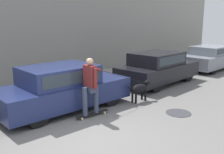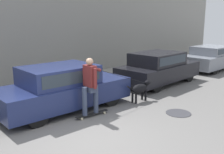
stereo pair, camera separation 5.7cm
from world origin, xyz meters
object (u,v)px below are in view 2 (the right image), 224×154
(skateboarder, at_px, (90,84))
(parked_car_3, at_px, (212,58))
(parked_car_2, at_px, (159,68))
(dog, at_px, (140,89))
(parked_car_1, at_px, (63,88))

(skateboarder, bearing_deg, parked_car_3, 11.16)
(parked_car_2, bearing_deg, dog, -158.35)
(parked_car_3, distance_m, skateboarder, 9.34)
(dog, xyz_separation_m, skateboarder, (-2.07, 0.02, 0.52))
(dog, bearing_deg, parked_car_3, 11.07)
(parked_car_1, bearing_deg, dog, -24.16)
(parked_car_3, bearing_deg, skateboarder, -173.78)
(parked_car_3, relative_size, skateboarder, 1.39)
(parked_car_2, distance_m, parked_car_3, 4.76)
(parked_car_1, xyz_separation_m, skateboarder, (0.22, -1.07, 0.30))
(parked_car_3, height_order, dog, parked_car_3)
(parked_car_1, height_order, parked_car_3, parked_car_1)
(parked_car_3, distance_m, dog, 7.30)
(parked_car_2, bearing_deg, parked_car_1, 177.69)
(dog, bearing_deg, parked_car_2, 26.41)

